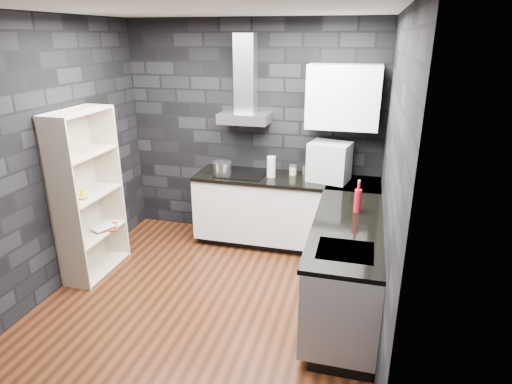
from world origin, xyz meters
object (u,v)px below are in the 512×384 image
at_px(appliance_garage, 329,162).
at_px(bookshelf, 88,195).
at_px(red_bottle, 358,201).
at_px(pot, 222,168).
at_px(storage_jar, 293,171).
at_px(fruit_bowl, 81,196).
at_px(utensil_crock, 307,171).
at_px(glass_vase, 271,167).

relative_size(appliance_garage, bookshelf, 0.25).
bearing_deg(appliance_garage, red_bottle, -55.75).
relative_size(pot, storage_jar, 2.09).
relative_size(appliance_garage, fruit_bowl, 2.35).
relative_size(storage_jar, bookshelf, 0.06).
height_order(appliance_garage, red_bottle, appliance_garage).
relative_size(pot, utensil_crock, 1.52).
xyz_separation_m(red_bottle, bookshelf, (-2.78, -0.25, -0.11)).
height_order(pot, glass_vase, glass_vase).
bearing_deg(glass_vase, appliance_garage, 3.86).
xyz_separation_m(glass_vase, storage_jar, (0.24, 0.15, -0.07)).
bearing_deg(appliance_garage, storage_jar, 179.38).
relative_size(glass_vase, utensil_crock, 1.73).
relative_size(glass_vase, storage_jar, 2.37).
bearing_deg(utensil_crock, glass_vase, -167.49).
bearing_deg(pot, storage_jar, 13.96).
bearing_deg(utensil_crock, fruit_bowl, -148.90).
relative_size(glass_vase, bookshelf, 0.14).
height_order(red_bottle, fruit_bowl, red_bottle).
xyz_separation_m(glass_vase, fruit_bowl, (-1.74, -1.21, -0.09)).
bearing_deg(bookshelf, pot, 49.17).
xyz_separation_m(utensil_crock, appliance_garage, (0.26, -0.05, 0.15)).
xyz_separation_m(pot, glass_vase, (0.59, 0.06, 0.05)).
xyz_separation_m(storage_jar, fruit_bowl, (-1.98, -1.36, -0.02)).
distance_m(pot, fruit_bowl, 1.63).
bearing_deg(utensil_crock, pot, -171.46).
bearing_deg(glass_vase, bookshelf, -147.82).
distance_m(storage_jar, red_bottle, 1.27).
relative_size(pot, glass_vase, 0.88).
height_order(pot, bookshelf, bookshelf).
bearing_deg(fruit_bowl, appliance_garage, 27.46).
bearing_deg(glass_vase, fruit_bowl, -145.21).
height_order(glass_vase, bookshelf, bookshelf).
xyz_separation_m(pot, bookshelf, (-1.15, -1.04, -0.08)).
relative_size(utensil_crock, red_bottle, 0.65).
bearing_deg(pot, glass_vase, 5.68).
distance_m(utensil_crock, bookshelf, 2.47).
distance_m(pot, utensil_crock, 1.02).
relative_size(utensil_crock, bookshelf, 0.08).
bearing_deg(storage_jar, red_bottle, -51.30).
bearing_deg(appliance_garage, fruit_bowl, -140.12).
relative_size(red_bottle, fruit_bowl, 1.18).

